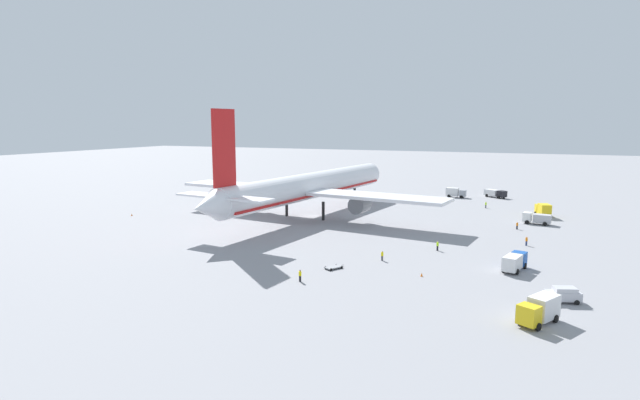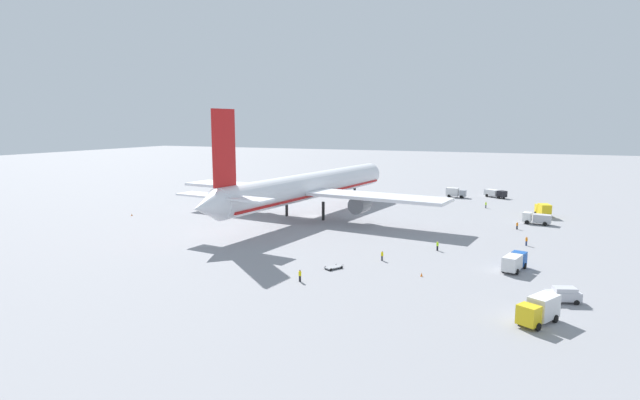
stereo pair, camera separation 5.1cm
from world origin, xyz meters
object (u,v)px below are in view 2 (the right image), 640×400
object	(u,v)px
airliner	(309,187)
ground_worker_4	(486,205)
baggage_cart_0	(334,267)
service_truck_1	(539,309)
ground_worker_5	(526,241)
service_truck_4	(543,210)
ground_worker_1	(300,276)
ground_worker_2	(382,256)
ground_worker_3	(437,246)
service_truck_0	(537,218)
service_truck_5	(495,193)
traffic_cone_0	(421,275)
service_truck_3	(514,261)
ground_worker_0	(517,226)
service_truck_2	(455,192)
traffic_cone_1	(132,215)
service_van	(563,294)

from	to	relation	value
airliner	ground_worker_4	xyz separation A→B (m)	(30.14, -38.25, -6.47)
airliner	baggage_cart_0	bearing A→B (deg)	-150.58
service_truck_1	ground_worker_5	world-z (taller)	service_truck_1
service_truck_1	service_truck_4	size ratio (longest dim) A/B	1.01
ground_worker_1	ground_worker_2	size ratio (longest dim) A/B	1.06
airliner	ground_worker_2	world-z (taller)	airliner
baggage_cart_0	ground_worker_3	xyz separation A→B (m)	(17.83, -12.83, 0.62)
ground_worker_1	service_truck_0	bearing A→B (deg)	-27.87
service_truck_4	service_truck_5	world-z (taller)	service_truck_4
ground_worker_5	traffic_cone_0	distance (m)	30.05
airliner	service_truck_3	world-z (taller)	airliner
service_truck_3	service_truck_5	distance (m)	81.08
ground_worker_0	baggage_cart_0	bearing A→B (deg)	149.62
service_truck_2	ground_worker_5	world-z (taller)	service_truck_2
ground_worker_1	airliner	bearing A→B (deg)	23.00
airliner	traffic_cone_1	xyz separation A→B (m)	(-16.03, 40.65, -7.08)
airliner	service_truck_1	distance (m)	71.64
baggage_cart_0	ground_worker_5	xyz separation A→B (m)	(28.09, -27.33, 0.61)
ground_worker_0	ground_worker_4	xyz separation A→B (m)	(25.93, 8.76, 0.07)
service_truck_1	service_truck_3	world-z (taller)	service_truck_1
service_truck_4	ground_worker_3	world-z (taller)	service_truck_4
service_truck_5	ground_worker_3	xyz separation A→B (m)	(-72.78, 4.31, -0.46)
service_truck_0	service_truck_3	size ratio (longest dim) A/B	0.92
service_truck_2	ground_worker_0	distance (m)	47.17
ground_worker_3	baggage_cart_0	bearing A→B (deg)	144.26
service_truck_0	ground_worker_5	size ratio (longest dim) A/B	3.52
service_truck_4	traffic_cone_1	bearing A→B (deg)	112.58
ground_worker_1	ground_worker_5	distance (m)	46.46
service_truck_3	traffic_cone_1	bearing A→B (deg)	81.83
service_truck_1	service_truck_2	xyz separation A→B (m)	(96.95, 23.55, -0.09)
service_truck_1	service_truck_4	distance (m)	72.29
ground_worker_0	ground_worker_5	size ratio (longest dim) A/B	0.94
ground_worker_3	traffic_cone_0	bearing A→B (deg)	-177.72
service_truck_0	service_truck_5	world-z (taller)	service_truck_0
traffic_cone_1	ground_worker_0	bearing A→B (deg)	-77.00
traffic_cone_0	ground_worker_0	bearing A→B (deg)	-15.73
ground_worker_4	service_van	bearing A→B (deg)	-167.46
ground_worker_5	traffic_cone_1	world-z (taller)	ground_worker_5
service_truck_1	ground_worker_4	distance (m)	80.90
service_truck_1	service_truck_2	distance (m)	99.77
service_truck_1	service_van	bearing A→B (deg)	-18.15
service_truck_3	ground_worker_4	size ratio (longest dim) A/B	3.79
ground_worker_0	ground_worker_5	xyz separation A→B (m)	(-14.85, -2.15, 0.06)
baggage_cart_0	ground_worker_4	xyz separation A→B (m)	(68.87, -16.41, 0.62)
service_truck_2	ground_worker_3	distance (m)	68.51
ground_worker_2	service_truck_4	bearing A→B (deg)	-24.71
service_truck_5	ground_worker_1	distance (m)	100.37
service_truck_3	traffic_cone_0	bearing A→B (deg)	124.52
service_truck_3	service_truck_5	xyz separation A→B (m)	(80.60, 8.82, -0.12)
service_truck_5	ground_worker_5	bearing A→B (deg)	-170.74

